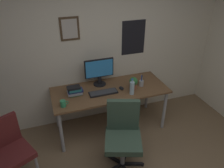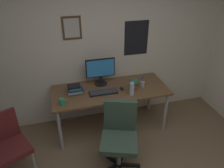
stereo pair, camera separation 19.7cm
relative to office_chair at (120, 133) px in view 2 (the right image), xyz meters
name	(u,v)px [view 2 (the right image)]	position (x,y,z in m)	size (l,w,h in m)	color
wall_back	(99,46)	(0.00, 1.20, 0.77)	(4.40, 0.10, 2.60)	beige
desk	(110,93)	(0.07, 0.76, 0.14)	(1.78, 0.73, 0.74)	brown
office_chair	(120,133)	(0.00, 0.00, 0.00)	(0.59, 0.60, 0.95)	#334738
side_chair	(8,143)	(-1.39, 0.22, -0.03)	(0.56, 0.56, 0.88)	#591E1E
monitor	(100,71)	(-0.03, 0.97, 0.45)	(0.46, 0.20, 0.43)	black
keyboard	(103,92)	(-0.05, 0.69, 0.22)	(0.43, 0.15, 0.03)	black
computer_mouse	(122,88)	(0.25, 0.71, 0.23)	(0.06, 0.11, 0.04)	black
water_bottle	(132,88)	(0.34, 0.53, 0.32)	(0.07, 0.07, 0.25)	silver
coffee_mug_near	(62,102)	(-0.67, 0.54, 0.26)	(0.11, 0.08, 0.09)	#2D8C59
potted_plant	(134,83)	(0.43, 0.67, 0.31)	(0.13, 0.13, 0.19)	brown
pen_cup	(142,84)	(0.58, 0.70, 0.26)	(0.07, 0.07, 0.20)	#9EA0A5
book_stack_left	(75,89)	(-0.46, 0.79, 0.28)	(0.23, 0.17, 0.14)	#33723F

